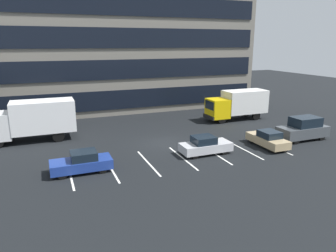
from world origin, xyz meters
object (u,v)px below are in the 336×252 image
sedan_tan (268,139)px  suv_charcoal (303,129)px  sedan_navy (82,162)px  box_truck_white (32,119)px  box_truck_yellow (238,104)px  sedan_silver (205,145)px

sedan_tan → suv_charcoal: bearing=6.7°
sedan_navy → suv_charcoal: bearing=0.7°
box_truck_white → suv_charcoal: size_ratio=1.68×
sedan_tan → box_truck_yellow: bearing=71.4°
box_truck_white → sedan_tan: 20.87m
box_truck_yellow → sedan_tan: (-3.16, -9.36, -1.21)m
box_truck_yellow → sedan_tan: size_ratio=1.81×
box_truck_white → box_truck_yellow: size_ratio=1.08×
sedan_silver → suv_charcoal: bearing=0.6°
sedan_silver → sedan_tan: 5.85m
box_truck_yellow → suv_charcoal: size_ratio=1.55×
sedan_silver → sedan_tan: sedan_silver is taller
sedan_silver → sedan_navy: bearing=-179.2°
box_truck_yellow → sedan_navy: (-18.64, -9.09, -1.19)m
suv_charcoal → sedan_tan: size_ratio=1.17×
box_truck_yellow → sedan_tan: bearing=-108.6°
sedan_navy → sedan_tan: sedan_navy is taller
box_truck_white → sedan_tan: bearing=-26.3°
box_truck_yellow → sedan_tan: box_truck_yellow is taller
box_truck_yellow → sedan_silver: 12.75m
box_truck_yellow → sedan_navy: box_truck_yellow is taller
suv_charcoal → sedan_tan: suv_charcoal is taller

